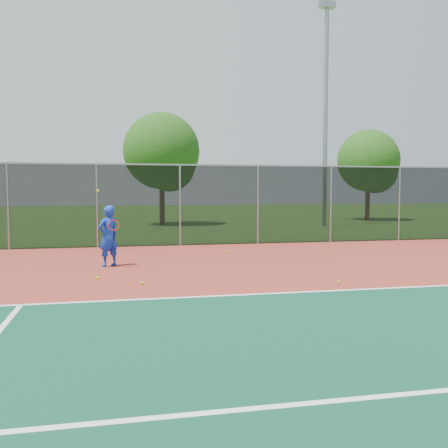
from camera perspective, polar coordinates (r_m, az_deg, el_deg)
The scene contains 11 objects.
court_apron at distance 10.18m, azimuth 19.59°, elevation -8.20°, with size 30.00×20.00×0.02m, color maroon.
fence_back at distance 19.20m, azimuth 3.89°, elevation 2.34°, with size 30.00×0.06×3.03m.
tennis_player at distance 13.88m, azimuth -13.09°, elevation -1.34°, with size 0.72×0.75×2.10m.
practice_ball_0 at distance 17.03m, azimuth 11.68°, elevation -3.04°, with size 0.07×0.07×0.07m, color #C7E01A.
practice_ball_1 at distance 16.43m, azimuth 0.18°, elevation -3.21°, with size 0.07×0.07×0.07m, color #C7E01A.
practice_ball_3 at distance 12.10m, azimuth -14.25°, elevation -5.95°, with size 0.07×0.07×0.07m, color #C7E01A.
practice_ball_4 at distance 11.19m, azimuth -9.33°, elevation -6.68°, with size 0.07×0.07×0.07m, color #C7E01A.
practice_ball_6 at distance 11.46m, azimuth 12.98°, elevation -6.48°, with size 0.07×0.07×0.07m, color #C7E01A.
floodlight_n at distance 29.44m, azimuth 11.56°, elevation 13.54°, with size 0.90×0.40×12.52m.
tree_back_left at distance 29.73m, azimuth -6.94°, elevation 7.89°, with size 4.50×4.50×6.61m.
tree_back_mid at distance 35.45m, azimuth 16.35°, elevation 6.65°, with size 4.18×4.18×6.15m.
Camera 1 is at (-5.25, -6.46, 2.12)m, focal length 40.00 mm.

